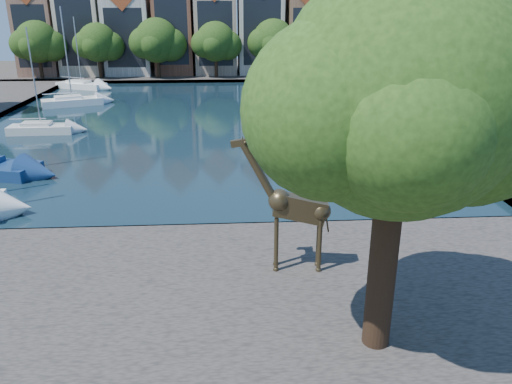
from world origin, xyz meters
TOP-DOWN VIEW (x-y plane):
  - ground at (0.00, 0.00)m, footprint 160.00×160.00m
  - water_basin at (0.00, 24.00)m, footprint 38.00×50.00m
  - near_quay at (0.00, -7.00)m, footprint 50.00×14.00m
  - far_quay at (0.00, 56.00)m, footprint 60.00×16.00m
  - right_quay at (25.00, 24.00)m, footprint 14.00×52.00m
  - plane_tree at (7.62, -9.01)m, footprint 8.32×6.40m
  - townhouse_west_end at (-23.00, 55.99)m, footprint 5.44×9.18m
  - townhouse_west_mid at (-17.00, 55.99)m, footprint 5.94×9.18m
  - townhouse_west_inner at (-10.50, 55.99)m, footprint 6.43×9.18m
  - townhouse_center at (-4.00, 55.99)m, footprint 5.44×9.18m
  - townhouse_east_inner at (2.00, 55.99)m, footprint 5.94×9.18m
  - townhouse_east_mid at (8.50, 55.99)m, footprint 6.43×9.18m
  - townhouse_east_end at (15.00, 55.99)m, footprint 5.44×9.18m
  - far_tree_far_west at (-21.90, 50.49)m, footprint 7.28×5.60m
  - far_tree_west at (-13.91, 50.49)m, footprint 6.76×5.20m
  - far_tree_mid_west at (-5.89, 50.49)m, footprint 7.80×6.00m
  - far_tree_mid_east at (2.10, 50.49)m, footprint 7.02×5.40m
  - far_tree_east at (10.11, 50.49)m, footprint 7.54×5.80m
  - far_tree_far_east at (18.09, 50.49)m, footprint 6.76×5.20m
  - giraffe_statue at (5.54, -4.36)m, footprint 3.57×0.74m
  - sailboat_left_c at (-12.00, 20.04)m, footprint 5.21×1.98m
  - sailboat_left_d at (-12.90, 32.29)m, footprint 6.38×4.20m
  - sailboat_left_e at (-15.00, 44.00)m, footprint 6.72×4.71m
  - sailboat_right_a at (12.00, 12.99)m, footprint 7.45×3.00m
  - sailboat_right_b at (15.00, 13.20)m, footprint 5.94×2.98m
  - sailboat_right_c at (15.00, 29.13)m, footprint 6.16×2.54m
  - sailboat_right_d at (12.00, 35.35)m, footprint 5.01×2.46m

SIDE VIEW (x-z plane):
  - ground at x=0.00m, z-range 0.00..0.00m
  - water_basin at x=0.00m, z-range 0.00..0.08m
  - near_quay at x=0.00m, z-range 0.00..0.50m
  - far_quay at x=0.00m, z-range 0.00..0.50m
  - right_quay at x=25.00m, z-range 0.00..0.50m
  - sailboat_right_b at x=15.00m, z-range -4.48..5.64m
  - sailboat_left_c at x=-12.00m, z-range -3.58..4.76m
  - sailboat_left_e at x=-15.00m, z-range -3.69..4.93m
  - sailboat_left_d at x=-12.90m, z-range -4.27..5.56m
  - sailboat_right_d at x=12.00m, z-range -3.85..5.16m
  - sailboat_right_a at x=12.00m, z-range -5.31..6.62m
  - sailboat_right_c at x=15.00m, z-range -4.39..5.70m
  - giraffe_statue at x=5.54m, z-range 0.46..5.55m
  - far_tree_west at x=-13.91m, z-range 1.40..8.76m
  - far_tree_far_east at x=18.09m, z-range 1.40..8.76m
  - far_tree_mid_east at x=2.10m, z-range 1.37..8.89m
  - far_tree_far_west at x=-21.90m, z-range 1.34..9.02m
  - far_tree_east at x=10.11m, z-range 1.32..9.16m
  - far_tree_mid_west at x=-5.89m, z-range 1.29..9.29m
  - townhouse_east_end at x=15.00m, z-range -0.11..14.32m
  - townhouse_west_inner at x=-10.50m, z-range -0.22..14.92m
  - townhouse_west_end at x=-23.00m, z-range -0.11..14.83m
  - plane_tree at x=7.62m, z-range 2.36..12.98m
  - townhouse_east_inner at x=2.00m, z-range -0.16..15.63m
  - townhouse_east_mid at x=8.50m, z-range -0.22..16.43m
  - townhouse_west_mid at x=-17.00m, z-range -0.16..16.63m
  - townhouse_center at x=-4.00m, z-range -0.10..16.83m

